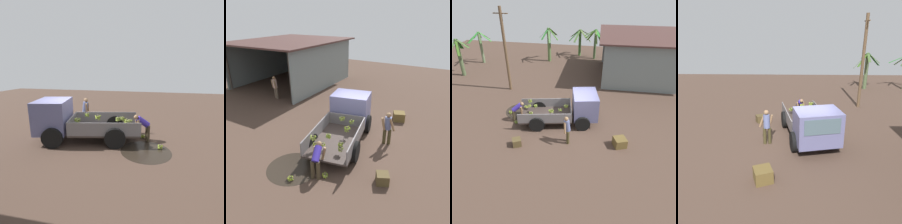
# 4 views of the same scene
# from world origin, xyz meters

# --- Properties ---
(ground) EXTENTS (36.00, 36.00, 0.00)m
(ground) POSITION_xyz_m (0.00, 0.00, 0.00)
(ground) COLOR #49362B
(mud_patch_0) EXTENTS (2.06, 2.06, 0.01)m
(mud_patch_0) POSITION_xyz_m (-3.61, 0.89, 0.00)
(mud_patch_0) COLOR black
(mud_patch_0) RESTS_ON ground
(cargo_truck) EXTENTS (4.92, 2.86, 1.90)m
(cargo_truck) POSITION_xyz_m (0.15, 0.41, 1.00)
(cargo_truck) COLOR #3A2F2B
(cargo_truck) RESTS_ON ground
(utility_pole) EXTENTS (1.06, 0.21, 6.06)m
(utility_pole) POSITION_xyz_m (-5.62, 3.97, 3.08)
(utility_pole) COLOR brown
(utility_pole) RESTS_ON ground
(banana_palm_0) EXTENTS (2.40, 2.33, 3.25)m
(banana_palm_0) POSITION_xyz_m (-10.93, 5.92, 1.72)
(banana_palm_0) COLOR #4A5A38
(banana_palm_0) RESTS_ON ground
(person_foreground_visitor) EXTENTS (0.43, 0.68, 1.63)m
(person_foreground_visitor) POSITION_xyz_m (-0.03, -1.73, 0.91)
(person_foreground_visitor) COLOR #3F381E
(person_foreground_visitor) RESTS_ON ground
(person_worker_loading) EXTENTS (0.77, 0.64, 1.26)m
(person_worker_loading) POSITION_xyz_m (-3.43, -0.18, 0.75)
(person_worker_loading) COLOR #3E3322
(person_worker_loading) RESTS_ON ground
(banana_bunch_on_ground_0) EXTENTS (0.23, 0.23, 0.19)m
(banana_bunch_on_ground_0) POSITION_xyz_m (-4.20, 0.49, 0.10)
(banana_bunch_on_ground_0) COLOR brown
(banana_bunch_on_ground_0) RESTS_ON ground
(banana_bunch_on_ground_1) EXTENTS (0.24, 0.25, 0.19)m
(banana_bunch_on_ground_1) POSITION_xyz_m (-3.41, -0.52, 0.10)
(banana_bunch_on_ground_1) COLOR brown
(banana_bunch_on_ground_1) RESTS_ON ground
(wooden_crate_0) EXTENTS (0.59, 0.59, 0.41)m
(wooden_crate_0) POSITION_xyz_m (-2.62, -2.47, 0.20)
(wooden_crate_0) COLOR #4D3F23
(wooden_crate_0) RESTS_ON ground
(wooden_crate_1) EXTENTS (0.80, 0.80, 0.49)m
(wooden_crate_1) POSITION_xyz_m (2.76, -1.52, 0.24)
(wooden_crate_1) COLOR brown
(wooden_crate_1) RESTS_ON ground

